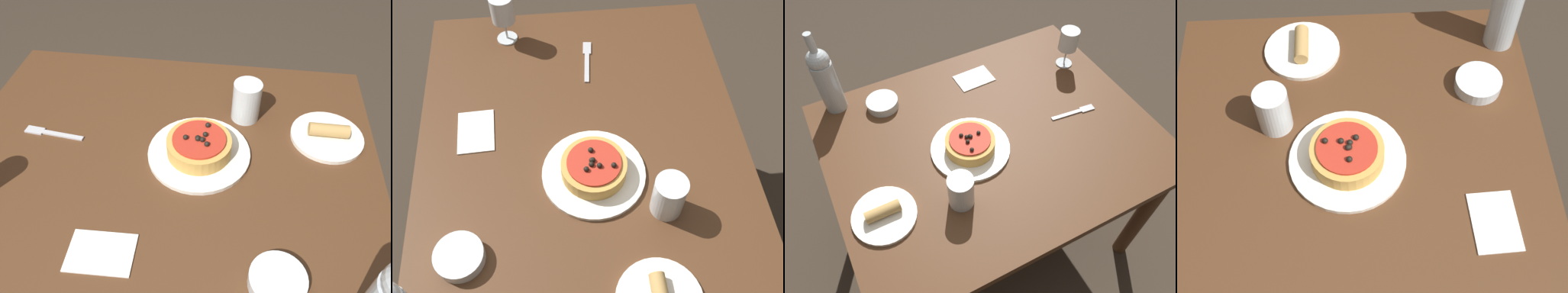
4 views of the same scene
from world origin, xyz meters
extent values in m
plane|color=#382D23|center=(0.00, 0.00, 0.00)|extent=(14.00, 14.00, 0.00)
cube|color=#4C2D19|center=(0.00, 0.00, 0.69)|extent=(1.13, 0.90, 0.03)
cylinder|color=#4C2D19|center=(0.51, -0.39, 0.34)|extent=(0.06, 0.06, 0.68)
cylinder|color=#4C2D19|center=(-0.51, 0.39, 0.34)|extent=(0.06, 0.06, 0.68)
cylinder|color=#4C2D19|center=(-0.51, -0.39, 0.34)|extent=(0.06, 0.06, 0.68)
cylinder|color=white|center=(0.09, 0.02, 0.72)|extent=(0.27, 0.27, 0.01)
cylinder|color=gold|center=(0.09, 0.02, 0.75)|extent=(0.17, 0.17, 0.04)
cylinder|color=#B72D1E|center=(0.09, 0.02, 0.77)|extent=(0.14, 0.14, 0.01)
sphere|color=black|center=(0.10, 0.01, 0.78)|extent=(0.01, 0.01, 0.01)
sphere|color=black|center=(0.12, 0.00, 0.78)|extent=(0.01, 0.01, 0.01)
sphere|color=black|center=(0.09, 0.02, 0.78)|extent=(0.01, 0.01, 0.01)
sphere|color=black|center=(0.06, 0.02, 0.78)|extent=(0.01, 0.01, 0.01)
sphere|color=black|center=(0.11, 0.03, 0.78)|extent=(0.01, 0.01, 0.01)
sphere|color=black|center=(0.11, 0.07, 0.78)|extent=(0.01, 0.01, 0.01)
sphere|color=black|center=(0.09, 0.02, 0.78)|extent=(0.01, 0.01, 0.01)
cylinder|color=silver|center=(-0.45, -0.20, 0.71)|extent=(0.07, 0.07, 0.00)
cylinder|color=silver|center=(-0.45, -0.20, 0.75)|extent=(0.01, 0.01, 0.07)
cylinder|color=silver|center=(-0.45, -0.20, 0.83)|extent=(0.07, 0.07, 0.08)
cylinder|color=#B2BCC1|center=(0.45, -0.39, 0.81)|extent=(0.08, 0.08, 0.20)
sphere|color=#B2BCC1|center=(0.45, -0.39, 0.93)|extent=(0.08, 0.08, 0.08)
cylinder|color=#B2BCC1|center=(0.45, -0.39, 0.99)|extent=(0.03, 0.03, 0.09)
cylinder|color=silver|center=(0.21, 0.19, 0.77)|extent=(0.08, 0.08, 0.12)
cylinder|color=silver|center=(0.29, -0.31, 0.73)|extent=(0.12, 0.12, 0.03)
cube|color=#B7B7BC|center=(-0.29, 0.04, 0.71)|extent=(0.12, 0.03, 0.00)
cube|color=#B7B7BC|center=(-0.38, 0.05, 0.71)|extent=(0.05, 0.03, 0.00)
cylinder|color=white|center=(0.44, 0.13, 0.72)|extent=(0.20, 0.20, 0.01)
cylinder|color=#B2894C|center=(0.44, 0.13, 0.74)|extent=(0.11, 0.04, 0.04)
cube|color=white|center=(-0.08, -0.29, 0.71)|extent=(0.15, 0.11, 0.00)
camera|label=1|loc=(0.18, -0.66, 1.46)|focal=35.00mm
camera|label=2|loc=(0.71, -0.06, 1.74)|focal=42.00mm
camera|label=3|loc=(0.43, 0.74, 1.75)|focal=35.00mm
camera|label=4|loc=(-0.55, 0.00, 1.80)|focal=50.00mm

